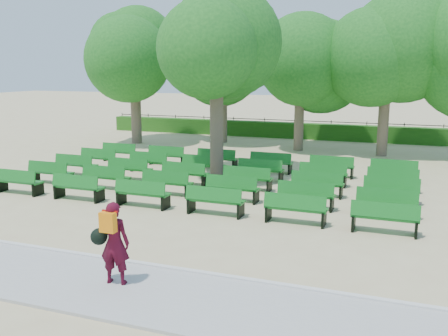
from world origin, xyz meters
name	(u,v)px	position (x,y,z in m)	size (l,w,h in m)	color
ground	(231,195)	(0.00, 0.00, 0.00)	(120.00, 120.00, 0.00)	tan
paving	(99,286)	(0.00, -7.40, 0.03)	(30.00, 2.20, 0.06)	#ACABA7
curb	(131,263)	(0.00, -6.25, 0.05)	(30.00, 0.12, 0.10)	silver
hedge	(312,131)	(0.00, 14.00, 0.45)	(26.00, 0.70, 0.90)	#255D18
fence	(313,138)	(0.00, 14.40, 0.00)	(26.00, 0.10, 1.02)	black
tree_line	(297,149)	(0.00, 10.00, 0.00)	(21.80, 6.80, 7.04)	#216E1F
bench_array	(217,185)	(-0.85, 0.89, 0.08)	(1.66, 0.58, 1.04)	#13701F
tree_among	(216,64)	(-1.41, 2.30, 4.22)	(4.32, 4.32, 6.19)	brown
person	(113,242)	(0.24, -7.24, 0.88)	(0.77, 0.49, 1.59)	#44091A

